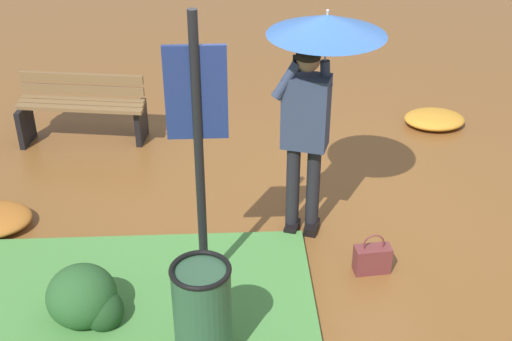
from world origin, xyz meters
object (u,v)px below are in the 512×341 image
(person_with_umbrella, at_px, (317,69))
(handbag, at_px, (372,259))
(park_bench, at_px, (82,107))
(trash_bin, at_px, (203,316))
(info_sign_post, at_px, (198,126))

(person_with_umbrella, xyz_separation_m, handbag, (0.44, -0.66, -1.42))
(park_bench, relative_size, trash_bin, 1.68)
(info_sign_post, distance_m, trash_bin, 1.33)
(trash_bin, bearing_deg, park_bench, 111.96)
(info_sign_post, relative_size, trash_bin, 2.76)
(person_with_umbrella, xyz_separation_m, info_sign_post, (-0.95, -0.76, -0.11))
(park_bench, bearing_deg, person_with_umbrella, -38.47)
(person_with_umbrella, bearing_deg, handbag, -56.06)
(info_sign_post, bearing_deg, handbag, 4.44)
(park_bench, bearing_deg, handbag, -42.12)
(info_sign_post, relative_size, park_bench, 1.64)
(info_sign_post, xyz_separation_m, handbag, (1.39, 0.11, -1.32))
(handbag, distance_m, park_bench, 3.75)
(handbag, bearing_deg, trash_bin, -145.57)
(handbag, xyz_separation_m, park_bench, (-2.78, 2.51, 0.28))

